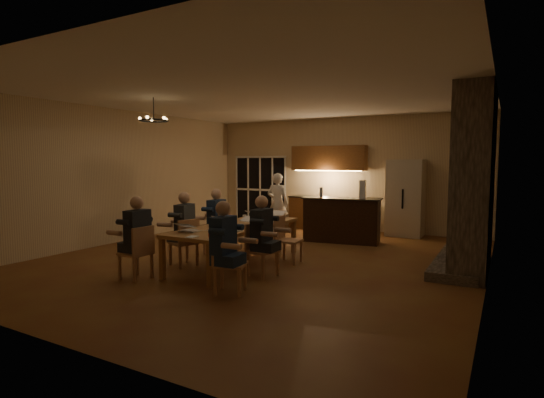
{
  "coord_description": "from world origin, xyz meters",
  "views": [
    {
      "loc": [
        4.22,
        -7.19,
        1.94
      ],
      "look_at": [
        0.04,
        0.3,
        1.19
      ],
      "focal_mm": 28.0,
      "sensor_mm": 36.0,
      "label": 1
    }
  ],
  "objects": [
    {
      "name": "back_wall",
      "position": [
        0.0,
        4.52,
        1.6
      ],
      "size": [
        8.0,
        0.04,
        3.2
      ],
      "primitive_type": "cube",
      "color": "beige",
      "rests_on": "ground"
    },
    {
      "name": "fireplace",
      "position": [
        3.7,
        1.2,
        1.6
      ],
      "size": [
        0.58,
        2.5,
        3.2
      ],
      "primitive_type": "cube",
      "color": "#726359",
      "rests_on": "ground"
    },
    {
      "name": "plate_far",
      "position": [
        0.24,
        0.19,
        0.76
      ],
      "size": [
        0.26,
        0.26,
        0.02
      ],
      "primitive_type": "cylinder",
      "color": "white",
      "rests_on": "dining_table"
    },
    {
      "name": "person_left_near",
      "position": [
        -1.1,
        -2.22,
        0.69
      ],
      "size": [
        0.61,
        0.61,
        1.38
      ],
      "primitive_type": null,
      "rotation": [
        0.0,
        0.0,
        -1.56
      ],
      "color": "#25292F",
      "rests_on": "ground"
    },
    {
      "name": "redcup_mid",
      "position": [
        -0.68,
        -0.15,
        0.81
      ],
      "size": [
        0.08,
        0.08,
        0.12
      ],
      "primitive_type": "cylinder",
      "color": "#B61A0C",
      "rests_on": "dining_table"
    },
    {
      "name": "laptop_a",
      "position": [
        -0.51,
        -1.61,
        0.86
      ],
      "size": [
        0.33,
        0.3,
        0.23
      ],
      "primitive_type": null,
      "rotation": [
        0.0,
        0.0,
        3.19
      ],
      "color": "silver",
      "rests_on": "dining_table"
    },
    {
      "name": "laptop_e",
      "position": [
        -0.4,
        0.45,
        0.86
      ],
      "size": [
        0.4,
        0.37,
        0.23
      ],
      "primitive_type": null,
      "rotation": [
        0.0,
        0.0,
        2.79
      ],
      "color": "silver",
      "rests_on": "dining_table"
    },
    {
      "name": "left_wall",
      "position": [
        -4.02,
        0.0,
        1.6
      ],
      "size": [
        0.04,
        9.0,
        3.2
      ],
      "primitive_type": "cube",
      "color": "beige",
      "rests_on": "ground"
    },
    {
      "name": "dining_table",
      "position": [
        -0.22,
        -0.62,
        0.38
      ],
      "size": [
        1.1,
        3.03,
        0.75
      ],
      "primitive_type": "cube",
      "color": "#B47D48",
      "rests_on": "ground"
    },
    {
      "name": "standing_person",
      "position": [
        -1.25,
        2.95,
        0.82
      ],
      "size": [
        0.65,
        0.47,
        1.64
      ],
      "primitive_type": "imported",
      "rotation": [
        0.0,
        0.0,
        3.28
      ],
      "color": "white",
      "rests_on": "ground"
    },
    {
      "name": "person_right_near",
      "position": [
        0.64,
        -2.22,
        0.69
      ],
      "size": [
        0.64,
        0.64,
        1.38
      ],
      "primitive_type": null,
      "rotation": [
        0.0,
        0.0,
        1.63
      ],
      "color": "navy",
      "rests_on": "ground"
    },
    {
      "name": "bar_blender",
      "position": [
        1.22,
        2.59,
        1.29
      ],
      "size": [
        0.16,
        0.16,
        0.43
      ],
      "primitive_type": "cube",
      "rotation": [
        0.0,
        0.0,
        0.16
      ],
      "color": "silver",
      "rests_on": "bar_island"
    },
    {
      "name": "chair_left_mid",
      "position": [
        -1.03,
        -1.17,
        0.45
      ],
      "size": [
        0.56,
        0.56,
        0.89
      ],
      "primitive_type": null,
      "rotation": [
        0.0,
        0.0,
        -1.9
      ],
      "color": "tan",
      "rests_on": "ground"
    },
    {
      "name": "notepad",
      "position": [
        -0.12,
        -2.02,
        0.76
      ],
      "size": [
        0.15,
        0.2,
        0.01
      ],
      "primitive_type": "cube",
      "rotation": [
        0.0,
        0.0,
        0.08
      ],
      "color": "white",
      "rests_on": "dining_table"
    },
    {
      "name": "floor",
      "position": [
        0.0,
        0.0,
        0.0
      ],
      "size": [
        9.0,
        9.0,
        0.0
      ],
      "primitive_type": "plane",
      "color": "brown",
      "rests_on": "ground"
    },
    {
      "name": "mug_front",
      "position": [
        -0.21,
        -1.12,
        0.8
      ],
      "size": [
        0.08,
        0.08,
        0.1
      ],
      "primitive_type": "cylinder",
      "color": "white",
      "rests_on": "dining_table"
    },
    {
      "name": "chandelier",
      "position": [
        -1.92,
        -0.96,
        2.75
      ],
      "size": [
        0.56,
        0.56,
        0.03
      ],
      "primitive_type": "torus",
      "color": "black",
      "rests_on": "ceiling"
    },
    {
      "name": "kitchenette",
      "position": [
        -0.3,
        4.2,
        1.2
      ],
      "size": [
        2.24,
        0.68,
        2.4
      ],
      "primitive_type": null,
      "color": "brown",
      "rests_on": "ground"
    },
    {
      "name": "right_wall",
      "position": [
        4.02,
        0.0,
        1.6
      ],
      "size": [
        0.04,
        9.0,
        3.2
      ],
      "primitive_type": "cube",
      "color": "beige",
      "rests_on": "ground"
    },
    {
      "name": "person_right_mid",
      "position": [
        0.63,
        -1.1,
        0.69
      ],
      "size": [
        0.62,
        0.62,
        1.38
      ],
      "primitive_type": null,
      "rotation": [
        0.0,
        0.0,
        1.6
      ],
      "color": "#25292F",
      "rests_on": "ground"
    },
    {
      "name": "laptop_f",
      "position": [
        0.04,
        0.47,
        0.86
      ],
      "size": [
        0.35,
        0.32,
        0.23
      ],
      "primitive_type": null,
      "rotation": [
        0.0,
        0.0,
        0.12
      ],
      "color": "silver",
      "rests_on": "dining_table"
    },
    {
      "name": "person_left_mid",
      "position": [
        -1.06,
        -1.1,
        0.69
      ],
      "size": [
        0.7,
        0.7,
        1.38
      ],
      "primitive_type": null,
      "rotation": [
        0.0,
        0.0,
        -1.38
      ],
      "color": "#3C4347",
      "rests_on": "ground"
    },
    {
      "name": "bar_bottle",
      "position": [
        0.23,
        2.44,
        1.2
      ],
      "size": [
        0.08,
        0.08,
        0.24
      ],
      "primitive_type": "cylinder",
      "color": "#99999E",
      "rests_on": "bar_island"
    },
    {
      "name": "chair_left_near",
      "position": [
        -1.11,
        -2.27,
        0.45
      ],
      "size": [
        0.46,
        0.46,
        0.89
      ],
      "primitive_type": null,
      "rotation": [
        0.0,
        0.0,
        -1.62
      ],
      "color": "tan",
      "rests_on": "ground"
    },
    {
      "name": "chair_right_mid",
      "position": [
        0.64,
        -1.09,
        0.45
      ],
      "size": [
        0.53,
        0.53,
        0.89
      ],
      "primitive_type": null,
      "rotation": [
        0.0,
        0.0,
        1.33
      ],
      "color": "tan",
      "rests_on": "ground"
    },
    {
      "name": "redcup_near",
      "position": [
        0.15,
        -1.88,
        0.81
      ],
      "size": [
        0.08,
        0.08,
        0.12
      ],
      "primitive_type": "cylinder",
      "color": "#B61A0C",
      "rests_on": "dining_table"
    },
    {
      "name": "plate_near",
      "position": [
        0.14,
        -1.15,
        0.76
      ],
      "size": [
        0.25,
        0.25,
        0.02
      ],
      "primitive_type": "cylinder",
      "color": "white",
      "rests_on": "dining_table"
    },
    {
      "name": "chair_right_near",
      "position": [
        0.7,
        -2.14,
        0.45
      ],
      "size": [
        0.56,
        0.56,
        0.89
      ],
      "primitive_type": null,
      "rotation": [
        0.0,
        0.0,
        1.91
      ],
      "color": "tan",
      "rests_on": "ground"
    },
    {
      "name": "plate_left",
      "position": [
        -0.55,
        -1.55,
        0.76
      ],
      "size": [
        0.26,
        0.26,
        0.02
      ],
      "primitive_type": "cylinder",
      "color": "white",
      "rests_on": "dining_table"
    },
    {
      "name": "bar_island",
      "position": [
        0.74,
        2.51,
        0.54
      ],
      "size": [
        1.95,
        0.93,
        1.08
      ],
      "primitive_type": "cube",
      "rotation": [
        0.0,
        0.0,
        0.14
      ],
      "color": "black",
      "rests_on": "ground"
    },
    {
      "name": "mug_mid",
      "position": [
        -0.17,
        -0.01,
        0.8
      ],
      "size": [
        0.08,
        0.08,
        0.1
      ],
      "primitive_type": "cylinder",
      "color": "white",
      "rests_on": "dining_table"
    },
    {
      "name": "ceiling",
      "position": [
        0.0,
        0.0,
        3.22
      ],
      "size": [
        8.0,
        9.0,
        0.04
      ],
      "primitive_type": "cube",
      "color": "white",
      "rests_on": "back_wall"
    },
    {
      "name": "chair_left_far",
      "position": [
        -1.13,
        -0.02,
        0.45
      ],
      "size": [
        0.47,
        0.47,
        0.89
      ],
      "primitive_type": null,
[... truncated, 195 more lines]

